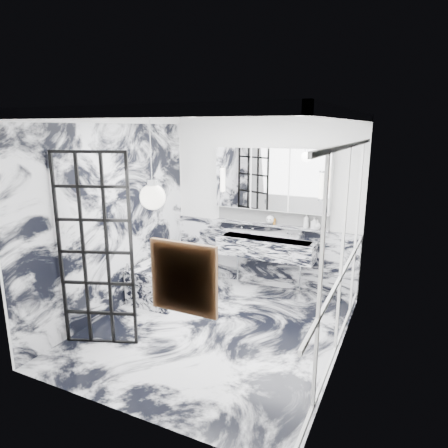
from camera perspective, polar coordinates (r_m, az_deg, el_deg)
The scene contains 25 objects.
floor at distance 5.52m, azimuth -1.38°, elevation -14.78°, with size 3.60×3.60×0.00m, color silver.
ceiling at distance 4.86m, azimuth -1.58°, elevation 15.68°, with size 3.60×3.60×0.00m, color white.
wall_back at distance 6.62m, azimuth 5.64°, elevation 2.91°, with size 3.60×3.60×0.00m, color white.
wall_front at distance 3.57m, azimuth -14.83°, elevation -6.94°, with size 3.60×3.60×0.00m, color white.
wall_left at distance 5.89m, azimuth -15.47°, elevation 1.13°, with size 3.60×3.60×0.00m, color white.
wall_right at distance 4.53m, azimuth 16.87°, elevation -2.68°, with size 3.60×3.60×0.00m, color white.
marble_clad_back at distance 6.82m, azimuth 5.40°, elevation -4.37°, with size 3.18×0.05×1.05m, color silver.
marble_clad_left at distance 5.90m, azimuth -15.32°, elevation 0.55°, with size 0.02×3.56×2.68m, color silver.
panel_molding at distance 4.56m, azimuth 16.53°, elevation -3.85°, with size 0.03×3.40×2.30m, color white.
soap_bottle_a at distance 6.37m, azimuth 11.66°, elevation 0.45°, with size 0.09×0.09×0.23m, color #8C5919.
soap_bottle_b at distance 6.34m, azimuth 12.80°, elevation 0.14°, with size 0.08×0.09×0.19m, color #4C4C51.
soap_bottle_c at distance 6.34m, azimuth 13.16°, elevation -0.05°, with size 0.12×0.12×0.15m, color silver.
face_pot at distance 6.54m, azimuth 6.61°, elevation 0.64°, with size 0.14×0.14×0.14m, color white.
amber_bottle at distance 6.52m, azimuth 7.22°, elevation 0.36°, with size 0.04×0.04×0.10m, color #8C5919.
flower_vase at distance 5.92m, azimuth -8.55°, elevation -6.45°, with size 0.08×0.08×0.12m, color silver.
crittall_door at distance 5.00m, azimuth -17.90°, elevation -3.85°, with size 0.88×0.04×2.36m, color black, non-canonical shape.
artwork at distance 3.23m, azimuth -5.79°, elevation -7.66°, with size 0.49×0.05×0.49m, color gold.
pendant_light at distance 3.84m, azimuth -10.16°, elevation 3.81°, with size 0.24×0.24×0.24m, color white.
trough_sink at distance 6.51m, azimuth 6.00°, elevation -3.37°, with size 1.60×0.45×0.30m, color silver.
ledge at distance 6.57m, azimuth 6.56°, elevation -0.15°, with size 1.90×0.14×0.04m, color silver.
subway_tile at distance 6.60m, azimuth 6.77°, elevation 1.11°, with size 1.90×0.03×0.23m, color white.
mirror_cabinet at distance 6.44m, azimuth 6.76°, elevation 6.36°, with size 1.90×0.16×1.00m, color white.
sconce_left at distance 6.67m, azimuth -0.24°, elevation 6.36°, with size 0.07×0.07×0.40m, color white.
sconce_right at distance 6.14m, azimuth 13.74°, elevation 5.33°, with size 0.07×0.07×0.40m, color white.
bathtub at distance 6.65m, azimuth -6.97°, elevation -7.17°, with size 0.75×1.65×0.55m, color silver.
Camera 1 is at (2.22, -4.32, 2.63)m, focal length 32.00 mm.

